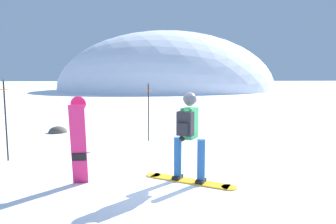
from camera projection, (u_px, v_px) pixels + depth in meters
ground_plane at (180, 176)px, 6.07m from camera, size 300.00×300.00×0.00m
ridge_peak_main at (167, 90)px, 47.59m from camera, size 33.03×29.73×17.92m
snowboarder_main at (189, 135)px, 5.63m from camera, size 1.60×1.12×1.71m
spare_snowboard at (79, 141)px, 5.51m from camera, size 0.28×0.26×1.65m
piste_marker_near at (148, 108)px, 9.36m from camera, size 0.20×0.20×1.83m
piste_marker_far at (5, 114)px, 7.10m from camera, size 0.20×0.20×1.96m
rock_dark at (58, 133)px, 10.87m from camera, size 0.66×0.56×0.46m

